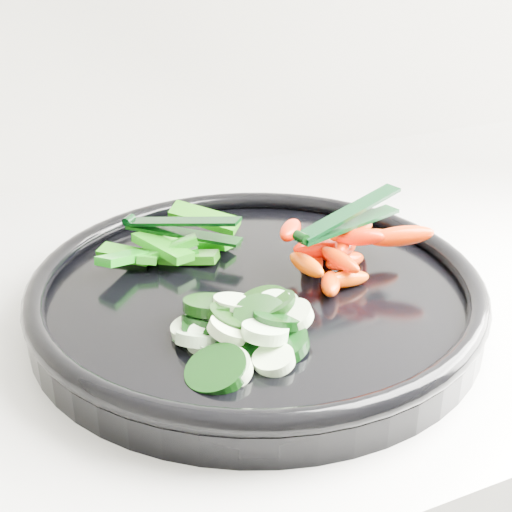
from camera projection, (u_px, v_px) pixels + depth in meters
name	position (u px, v px, depth m)	size (l,w,h in m)	color
veggie_tray	(256.00, 293.00, 0.59)	(0.40, 0.40, 0.04)	black
cucumber_pile	(234.00, 327.00, 0.52)	(0.12, 0.13, 0.04)	black
carrot_pile	(337.00, 249.00, 0.61)	(0.13, 0.13, 0.05)	#F84000
pepper_pile	(172.00, 245.00, 0.64)	(0.15, 0.11, 0.04)	#0A720F
tong_carrot	(346.00, 219.00, 0.60)	(0.11, 0.04, 0.02)	black
tong_pepper	(179.00, 227.00, 0.64)	(0.09, 0.09, 0.02)	black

